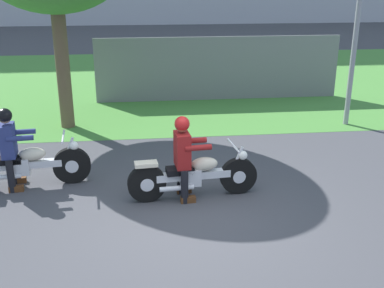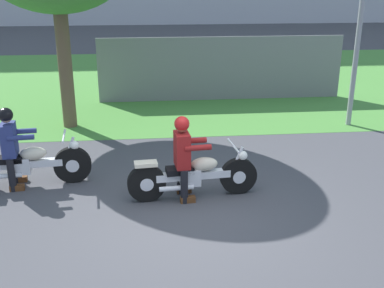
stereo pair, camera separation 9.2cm
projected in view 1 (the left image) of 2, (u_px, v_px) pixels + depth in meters
The scene contains 7 objects.
ground at pixel (192, 221), 7.01m from camera, with size 120.00×120.00×0.00m, color #424247.
grass_verge at pixel (160, 81), 16.16m from camera, with size 60.00×12.00×0.01m, color #478438.
motorcycle_lead at pixel (194, 175), 7.64m from camera, with size 2.13×0.66×0.86m.
rider_lead at pixel (183, 152), 7.47m from camera, with size 0.58×0.49×1.39m.
motorcycle_follow at pixel (23, 165), 8.02m from camera, with size 2.26×0.66×0.88m.
rider_follow at pixel (9, 142), 7.84m from camera, with size 0.58×0.49×1.40m.
fence_segment at pixel (219, 69), 13.50m from camera, with size 7.00×0.06×1.80m, color slate.
Camera 1 is at (-0.70, -6.16, 3.45)m, focal length 44.25 mm.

